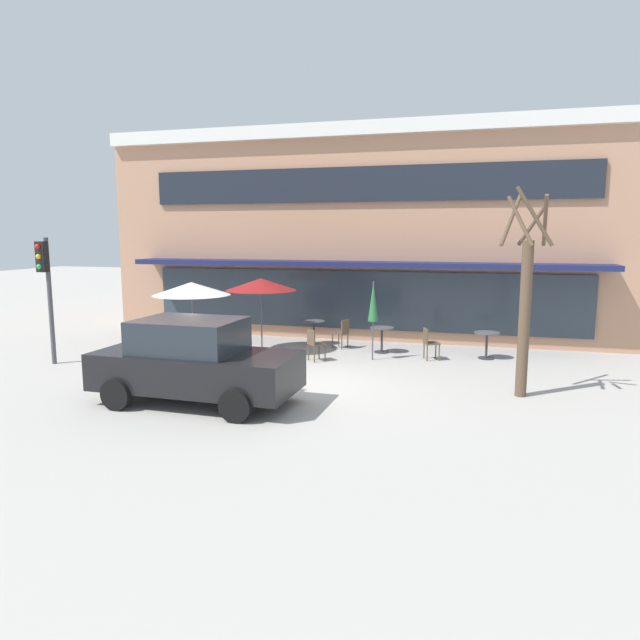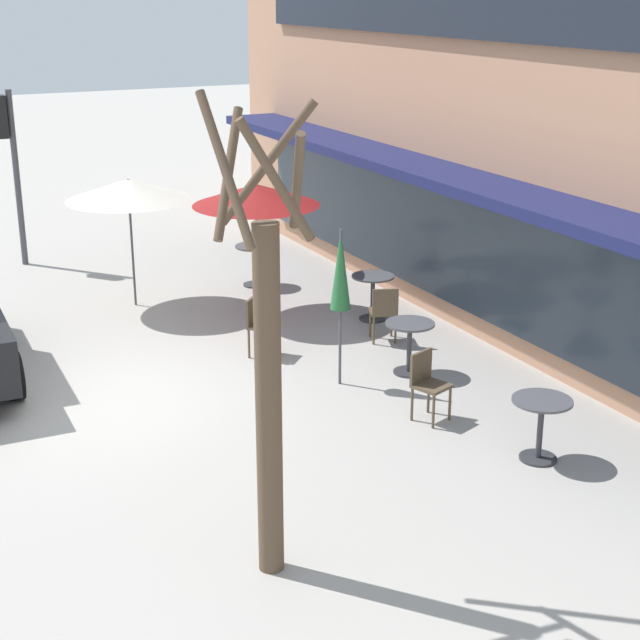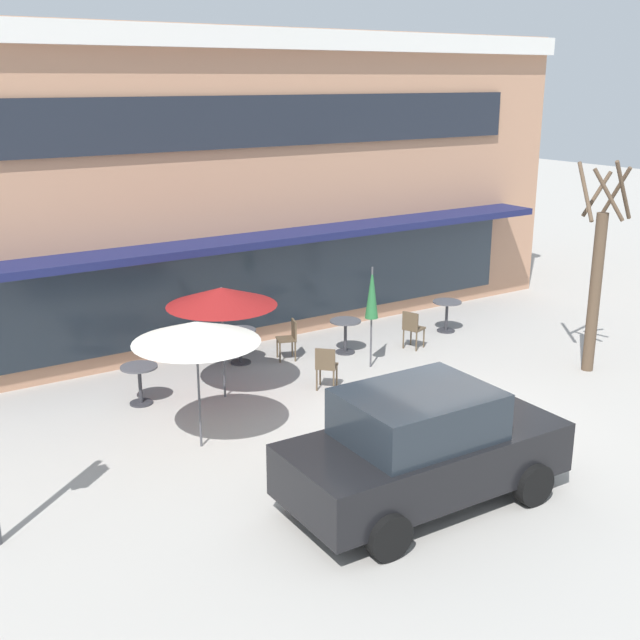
% 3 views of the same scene
% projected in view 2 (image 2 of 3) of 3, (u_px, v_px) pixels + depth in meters
% --- Properties ---
extents(ground_plane, '(80.00, 80.00, 0.00)m').
position_uv_depth(ground_plane, '(95.00, 399.00, 13.12)').
color(ground_plane, '#ADA8A0').
extents(cafe_table_near_wall, '(0.70, 0.70, 0.76)m').
position_uv_depth(cafe_table_near_wall, '(410.00, 339.00, 13.83)').
color(cafe_table_near_wall, '#333338').
rests_on(cafe_table_near_wall, ground).
extents(cafe_table_streetside, '(0.70, 0.70, 0.76)m').
position_uv_depth(cafe_table_streetside, '(541.00, 419.00, 11.28)').
color(cafe_table_streetside, '#333338').
rests_on(cafe_table_streetside, ground).
extents(cafe_table_by_tree, '(0.70, 0.70, 0.76)m').
position_uv_depth(cafe_table_by_tree, '(255.00, 258.00, 17.91)').
color(cafe_table_by_tree, '#333338').
rests_on(cafe_table_by_tree, ground).
extents(cafe_table_mid_patio, '(0.70, 0.70, 0.76)m').
position_uv_depth(cafe_table_mid_patio, '(373.00, 290.00, 16.07)').
color(cafe_table_mid_patio, '#333338').
rests_on(cafe_table_mid_patio, ground).
extents(patio_umbrella_green_folded, '(2.10, 2.10, 2.20)m').
position_uv_depth(patio_umbrella_green_folded, '(256.00, 195.00, 15.92)').
color(patio_umbrella_green_folded, '#4C4C51').
rests_on(patio_umbrella_green_folded, ground).
extents(patio_umbrella_cream_folded, '(0.28, 0.28, 2.20)m').
position_uv_depth(patio_umbrella_cream_folded, '(341.00, 271.00, 13.10)').
color(patio_umbrella_cream_folded, '#4C4C51').
rests_on(patio_umbrella_cream_folded, ground).
extents(patio_umbrella_corner_open, '(2.10, 2.10, 2.20)m').
position_uv_depth(patio_umbrella_corner_open, '(128.00, 190.00, 16.32)').
color(patio_umbrella_corner_open, '#4C4C51').
rests_on(patio_umbrella_corner_open, ground).
extents(cafe_chair_0, '(0.51, 0.51, 0.89)m').
position_uv_depth(cafe_chair_0, '(384.00, 310.00, 15.05)').
color(cafe_chair_0, brown).
rests_on(cafe_chair_0, ground).
extents(cafe_chair_1, '(0.57, 0.57, 0.89)m').
position_uv_depth(cafe_chair_1, '(259.00, 322.00, 14.51)').
color(cafe_chair_1, brown).
rests_on(cafe_chair_1, ground).
extents(cafe_chair_2, '(0.51, 0.51, 0.89)m').
position_uv_depth(cafe_chair_2, '(427.00, 380.00, 12.36)').
color(cafe_chair_2, brown).
rests_on(cafe_chair_2, ground).
extents(street_tree, '(1.07, 1.09, 4.45)m').
position_uv_depth(street_tree, '(267.00, 369.00, 8.66)').
color(street_tree, brown).
rests_on(street_tree, ground).
extents(traffic_light_pole, '(0.26, 0.44, 3.40)m').
position_uv_depth(traffic_light_pole, '(9.00, 149.00, 18.69)').
color(traffic_light_pole, '#47474C').
rests_on(traffic_light_pole, ground).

